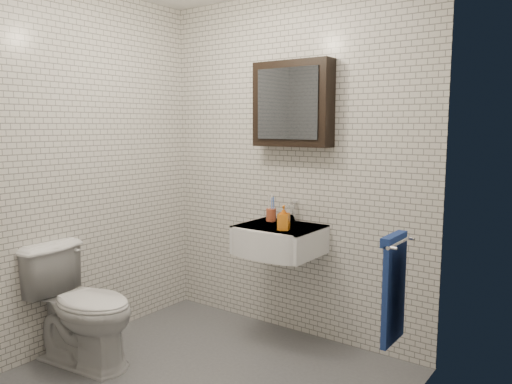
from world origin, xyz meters
TOP-DOWN VIEW (x-y plane):
  - ground at (0.00, 0.00)m, footprint 2.20×2.00m
  - room_shell at (0.00, 0.00)m, footprint 2.22×2.02m
  - washbasin at (0.05, 0.73)m, footprint 0.55×0.50m
  - faucet at (0.05, 0.93)m, footprint 0.06×0.20m
  - mirror_cabinet at (0.05, 0.93)m, footprint 0.60×0.15m
  - towel_rail at (1.04, 0.35)m, footprint 0.09×0.30m
  - toothbrush_cup at (-0.10, 0.88)m, footprint 0.08×0.08m
  - soap_bottle at (0.15, 0.67)m, footprint 0.10×0.10m
  - toilet at (-0.80, -0.26)m, footprint 0.81×0.53m

SIDE VIEW (x-z plane):
  - ground at x=0.00m, z-range 0.00..0.01m
  - toilet at x=-0.80m, z-range 0.00..0.78m
  - towel_rail at x=1.04m, z-range 0.43..1.01m
  - washbasin at x=0.05m, z-range 0.66..0.86m
  - toothbrush_cup at x=-0.10m, z-range 0.80..1.00m
  - faucet at x=0.05m, z-range 0.84..0.99m
  - soap_bottle at x=0.15m, z-range 0.85..1.02m
  - room_shell at x=0.00m, z-range 0.21..2.72m
  - mirror_cabinet at x=0.05m, z-range 1.40..2.00m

